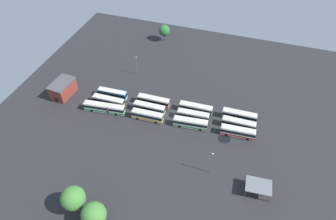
# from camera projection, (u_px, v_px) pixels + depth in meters

# --- Properties ---
(ground_plane) EXTENTS (128.28, 128.28, 0.00)m
(ground_plane) POSITION_uv_depth(u_px,v_px,m) (171.00, 115.00, 115.32)
(ground_plane) COLOR #28282B
(bus_row0_slot0) EXTENTS (12.36, 2.73, 3.61)m
(bus_row0_slot0) POSITION_uv_depth(u_px,v_px,m) (239.00, 116.00, 112.59)
(bus_row0_slot0) COLOR silver
(bus_row0_slot0) RESTS_ON ground_plane
(bus_row0_slot1) EXTENTS (11.74, 2.59, 3.61)m
(bus_row0_slot1) POSITION_uv_depth(u_px,v_px,m) (239.00, 124.00, 109.59)
(bus_row0_slot1) COLOR silver
(bus_row0_slot1) RESTS_ON ground_plane
(bus_row0_slot2) EXTENTS (11.90, 3.19, 3.61)m
(bus_row0_slot2) POSITION_uv_depth(u_px,v_px,m) (238.00, 132.00, 106.87)
(bus_row0_slot2) COLOR silver
(bus_row0_slot2) RESTS_ON ground_plane
(bus_row1_slot0) EXTENTS (12.29, 2.81, 3.61)m
(bus_row1_slot0) POSITION_uv_depth(u_px,v_px,m) (196.00, 108.00, 115.27)
(bus_row1_slot0) COLOR silver
(bus_row1_slot0) RESTS_ON ground_plane
(bus_row1_slot1) EXTENTS (11.65, 3.16, 3.61)m
(bus_row1_slot1) POSITION_uv_depth(u_px,v_px,m) (193.00, 116.00, 112.56)
(bus_row1_slot1) COLOR silver
(bus_row1_slot1) RESTS_ON ground_plane
(bus_row1_slot2) EXTENTS (12.22, 3.63, 3.61)m
(bus_row1_slot2) POSITION_uv_depth(u_px,v_px,m) (190.00, 123.00, 109.89)
(bus_row1_slot2) COLOR silver
(bus_row1_slot2) RESTS_ON ground_plane
(bus_row2_slot0) EXTENTS (12.28, 2.66, 3.61)m
(bus_row2_slot0) POSITION_uv_depth(u_px,v_px,m) (154.00, 101.00, 118.23)
(bus_row2_slot0) COLOR silver
(bus_row2_slot0) RESTS_ON ground_plane
(bus_row2_slot1) EXTENTS (11.85, 2.69, 3.61)m
(bus_row2_slot1) POSITION_uv_depth(u_px,v_px,m) (149.00, 108.00, 115.40)
(bus_row2_slot1) COLOR silver
(bus_row2_slot1) RESTS_ON ground_plane
(bus_row2_slot2) EXTENTS (11.57, 2.92, 3.61)m
(bus_row2_slot2) POSITION_uv_depth(u_px,v_px,m) (147.00, 116.00, 112.53)
(bus_row2_slot2) COLOR silver
(bus_row2_slot2) RESTS_ON ground_plane
(bus_row3_slot0) EXTENTS (11.71, 2.92, 3.61)m
(bus_row3_slot0) POSITION_uv_depth(u_px,v_px,m) (112.00, 94.00, 121.14)
(bus_row3_slot0) COLOR teal
(bus_row3_slot0) RESTS_ON ground_plane
(bus_row3_slot1) EXTENTS (12.27, 2.67, 3.61)m
(bus_row3_slot1) POSITION_uv_depth(u_px,v_px,m) (108.00, 101.00, 118.16)
(bus_row3_slot1) COLOR silver
(bus_row3_slot1) RESTS_ON ground_plane
(bus_row3_slot2) EXTENTS (15.57, 4.14, 3.61)m
(bus_row3_slot2) POSITION_uv_depth(u_px,v_px,m) (104.00, 108.00, 115.49)
(bus_row3_slot2) COLOR silver
(bus_row3_slot2) RESTS_ON ground_plane
(depot_building) EXTENTS (7.42, 10.78, 5.95)m
(depot_building) POSITION_uv_depth(u_px,v_px,m) (63.00, 89.00, 121.73)
(depot_building) COLOR maroon
(depot_building) RESTS_ON ground_plane
(maintenance_shelter) EXTENTS (7.89, 6.11, 3.42)m
(maintenance_shelter) POSITION_uv_depth(u_px,v_px,m) (259.00, 186.00, 90.10)
(maintenance_shelter) COLOR slate
(maintenance_shelter) RESTS_ON ground_plane
(lamp_post_near_entrance) EXTENTS (0.56, 0.28, 9.28)m
(lamp_post_near_entrance) POSITION_uv_depth(u_px,v_px,m) (211.00, 162.00, 93.81)
(lamp_post_near_entrance) COLOR slate
(lamp_post_near_entrance) RESTS_ON ground_plane
(lamp_post_mid_lot) EXTENTS (0.56, 0.28, 8.74)m
(lamp_post_mid_lot) POSITION_uv_depth(u_px,v_px,m) (137.00, 65.00, 129.90)
(lamp_post_mid_lot) COLOR slate
(lamp_post_mid_lot) RESTS_ON ground_plane
(tree_northwest) EXTENTS (6.82, 6.82, 9.31)m
(tree_northwest) POSITION_uv_depth(u_px,v_px,m) (73.00, 198.00, 84.23)
(tree_northwest) COLOR brown
(tree_northwest) RESTS_ON ground_plane
(tree_northeast) EXTENTS (5.39, 5.39, 8.14)m
(tree_northeast) POSITION_uv_depth(u_px,v_px,m) (164.00, 30.00, 148.94)
(tree_northeast) COLOR brown
(tree_northeast) RESTS_ON ground_plane
(tree_east_edge) EXTENTS (6.72, 6.72, 8.78)m
(tree_east_edge) POSITION_uv_depth(u_px,v_px,m) (94.00, 214.00, 81.37)
(tree_east_edge) COLOR brown
(tree_east_edge) RESTS_ON ground_plane
(puddle_between_rows) EXTENTS (2.06, 2.06, 0.01)m
(puddle_between_rows) POSITION_uv_depth(u_px,v_px,m) (184.00, 105.00, 119.40)
(puddle_between_rows) COLOR black
(puddle_between_rows) RESTS_ON ground_plane
(puddle_near_shelter) EXTENTS (4.34, 4.34, 0.01)m
(puddle_near_shelter) POSITION_uv_depth(u_px,v_px,m) (224.00, 139.00, 107.14)
(puddle_near_shelter) COLOR black
(puddle_near_shelter) RESTS_ON ground_plane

